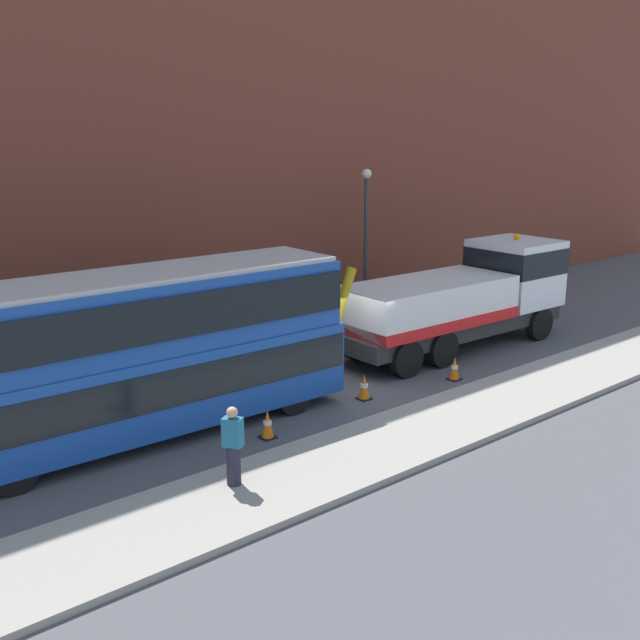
% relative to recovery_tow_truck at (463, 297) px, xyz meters
% --- Properties ---
extents(ground_plane, '(120.00, 120.00, 0.00)m').
position_rel_recovery_tow_truck_xyz_m(ground_plane, '(-5.81, -0.07, -1.76)').
color(ground_plane, '#4C4C51').
extents(near_kerb, '(60.00, 2.80, 0.15)m').
position_rel_recovery_tow_truck_xyz_m(near_kerb, '(-5.81, -4.27, -1.68)').
color(near_kerb, gray).
rests_on(near_kerb, ground_plane).
extents(building_facade, '(60.00, 1.50, 16.00)m').
position_rel_recovery_tow_truck_xyz_m(building_facade, '(-5.81, 6.65, 6.31)').
color(building_facade, brown).
rests_on(building_facade, ground_plane).
extents(recovery_tow_truck, '(10.17, 2.87, 3.67)m').
position_rel_recovery_tow_truck_xyz_m(recovery_tow_truck, '(0.00, 0.00, 0.00)').
color(recovery_tow_truck, '#2D2D2D').
rests_on(recovery_tow_truck, ground_plane).
extents(double_decker_bus, '(11.10, 2.84, 4.06)m').
position_rel_recovery_tow_truck_xyz_m(double_decker_bus, '(-12.13, 0.01, 0.47)').
color(double_decker_bus, '#19479E').
rests_on(double_decker_bus, ground_plane).
extents(pedestrian_onlooker, '(0.43, 0.48, 1.71)m').
position_rel_recovery_tow_truck_xyz_m(pedestrian_onlooker, '(-11.91, -3.81, -0.77)').
color(pedestrian_onlooker, '#232333').
rests_on(pedestrian_onlooker, near_kerb).
extents(traffic_cone_near_bus, '(0.36, 0.36, 0.72)m').
position_rel_recovery_tow_truck_xyz_m(traffic_cone_near_bus, '(-9.75, -2.04, -1.42)').
color(traffic_cone_near_bus, orange).
rests_on(traffic_cone_near_bus, ground_plane).
extents(traffic_cone_midway, '(0.36, 0.36, 0.72)m').
position_rel_recovery_tow_truck_xyz_m(traffic_cone_midway, '(-6.10, -1.59, -1.42)').
color(traffic_cone_midway, orange).
rests_on(traffic_cone_midway, ground_plane).
extents(traffic_cone_near_truck, '(0.36, 0.36, 0.72)m').
position_rel_recovery_tow_truck_xyz_m(traffic_cone_near_truck, '(-2.90, -2.12, -1.42)').
color(traffic_cone_near_truck, orange).
rests_on(traffic_cone_near_truck, ground_plane).
extents(street_lamp, '(0.36, 0.36, 5.83)m').
position_rel_recovery_tow_truck_xyz_m(street_lamp, '(-0.34, 4.46, 1.71)').
color(street_lamp, '#38383D').
rests_on(street_lamp, ground_plane).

